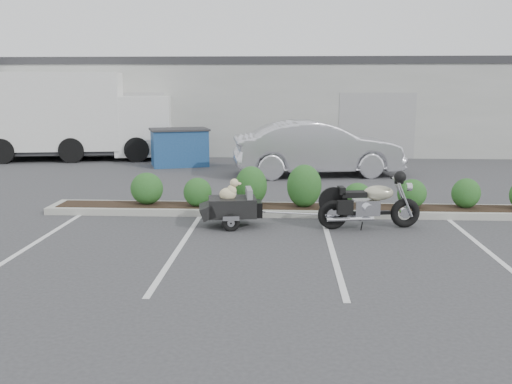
{
  "coord_description": "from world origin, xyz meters",
  "views": [
    {
      "loc": [
        0.35,
        -9.79,
        2.81
      ],
      "look_at": [
        -0.21,
        0.8,
        0.75
      ],
      "focal_mm": 38.0,
      "sensor_mm": 36.0,
      "label": 1
    }
  ],
  "objects_px": {
    "sedan": "(317,148)",
    "dumpster": "(179,147)",
    "pet_trailer": "(232,206)",
    "motorcycle": "(369,205)",
    "delivery_truck": "(81,118)"
  },
  "relations": [
    {
      "from": "sedan",
      "to": "delivery_truck",
      "type": "height_order",
      "value": "delivery_truck"
    },
    {
      "from": "dumpster",
      "to": "pet_trailer",
      "type": "bearing_deg",
      "value": -90.89
    },
    {
      "from": "motorcycle",
      "to": "dumpster",
      "type": "relative_size",
      "value": 0.88
    },
    {
      "from": "delivery_truck",
      "to": "motorcycle",
      "type": "bearing_deg",
      "value": -55.76
    },
    {
      "from": "pet_trailer",
      "to": "delivery_truck",
      "type": "height_order",
      "value": "delivery_truck"
    },
    {
      "from": "pet_trailer",
      "to": "sedan",
      "type": "distance_m",
      "value": 7.02
    },
    {
      "from": "sedan",
      "to": "delivery_truck",
      "type": "distance_m",
      "value": 9.82
    },
    {
      "from": "pet_trailer",
      "to": "sedan",
      "type": "height_order",
      "value": "sedan"
    },
    {
      "from": "pet_trailer",
      "to": "sedan",
      "type": "xyz_separation_m",
      "value": [
        2.12,
        6.67,
        0.46
      ]
    },
    {
      "from": "sedan",
      "to": "motorcycle",
      "type": "bearing_deg",
      "value": 176.37
    },
    {
      "from": "sedan",
      "to": "delivery_truck",
      "type": "xyz_separation_m",
      "value": [
        -9.08,
        3.68,
        0.73
      ]
    },
    {
      "from": "motorcycle",
      "to": "delivery_truck",
      "type": "bearing_deg",
      "value": 124.94
    },
    {
      "from": "motorcycle",
      "to": "delivery_truck",
      "type": "xyz_separation_m",
      "value": [
        -9.74,
        10.37,
        1.13
      ]
    },
    {
      "from": "pet_trailer",
      "to": "dumpster",
      "type": "distance_m",
      "value": 9.04
    },
    {
      "from": "sedan",
      "to": "dumpster",
      "type": "bearing_deg",
      "value": 58.97
    }
  ]
}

